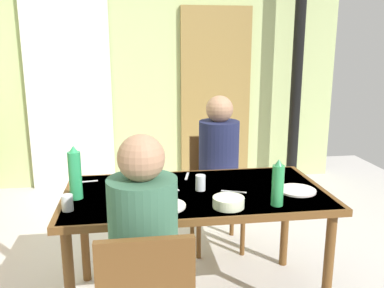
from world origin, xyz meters
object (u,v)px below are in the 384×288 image
Objects in this scene: chair_far_diner at (215,184)px; person_far_diner at (219,154)px; dining_table at (196,202)px; water_bottle_green_far at (75,174)px; serving_bowl_center at (229,202)px; person_near_diner at (143,232)px; water_bottle_green_near at (278,184)px.

person_far_diner is (-0.00, -0.14, 0.28)m from chair_far_diner.
dining_table is 0.69m from person_far_diner.
water_bottle_green_far is (-0.68, -0.03, 0.22)m from dining_table.
chair_far_diner is 1.07m from serving_bowl_center.
dining_table is 2.01× the size of person_near_diner.
person_far_diner is at bearing 90.00° from chair_far_diner.
water_bottle_green_far reaches higher than chair_far_diner.
chair_far_diner is at bearing 39.21° from water_bottle_green_far.
water_bottle_green_far reaches higher than serving_bowl_center.
person_far_diner is at bearing 97.92° from water_bottle_green_near.
person_near_diner is at bearing 64.14° from person_far_diner.
dining_table is at bearing 2.24° from water_bottle_green_far.
water_bottle_green_near is at bearing 97.92° from person_far_diner.
person_near_diner is at bearing -143.30° from serving_bowl_center.
person_near_diner reaches higher than serving_bowl_center.
water_bottle_green_far is at bearing 121.21° from person_near_diner.
person_far_diner is at bearing 64.14° from person_near_diner.
person_near_diner reaches higher than dining_table.
person_far_diner is at bearing 33.96° from water_bottle_green_far.
person_near_diner reaches higher than chair_far_diner.
water_bottle_green_near is (0.40, -0.29, 0.19)m from dining_table.
water_bottle_green_near is at bearing -2.75° from serving_bowl_center.
person_far_diner is (0.27, 0.62, 0.12)m from dining_table.
water_bottle_green_near is 1.12m from water_bottle_green_far.
serving_bowl_center is (0.14, -0.27, 0.10)m from dining_table.
chair_far_diner is at bearing 82.33° from serving_bowl_center.
person_far_diner is 0.92m from water_bottle_green_near.
dining_table is 9.12× the size of serving_bowl_center.
dining_table is 0.53m from water_bottle_green_near.
person_near_diner is at bearing -117.78° from dining_table.
person_near_diner is at bearing -155.49° from water_bottle_green_near.
person_far_diner is at bearing 66.13° from dining_table.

